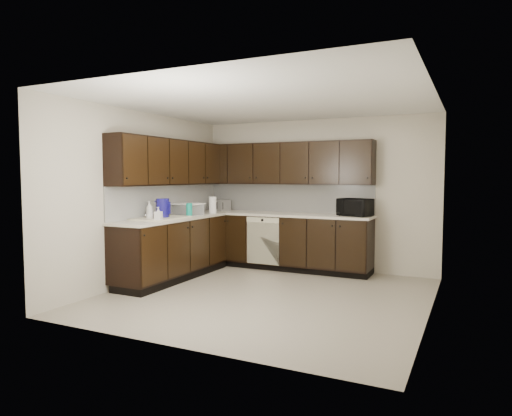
{
  "coord_description": "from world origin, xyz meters",
  "views": [
    {
      "loc": [
        2.42,
        -5.34,
        1.56
      ],
      "look_at": [
        -0.44,
        0.6,
        1.1
      ],
      "focal_mm": 32.0,
      "sensor_mm": 36.0,
      "label": 1
    }
  ],
  "objects_px": {
    "microwave": "(355,207)",
    "blue_pitcher": "(163,208)",
    "toaster_oven": "(220,205)",
    "storage_bin": "(188,209)",
    "sink": "(160,223)"
  },
  "relations": [
    {
      "from": "microwave",
      "to": "blue_pitcher",
      "type": "height_order",
      "value": "blue_pitcher"
    },
    {
      "from": "toaster_oven",
      "to": "storage_bin",
      "type": "relative_size",
      "value": 0.69
    },
    {
      "from": "toaster_oven",
      "to": "microwave",
      "type": "bearing_deg",
      "value": 18.83
    },
    {
      "from": "sink",
      "to": "blue_pitcher",
      "type": "bearing_deg",
      "value": 90.67
    },
    {
      "from": "microwave",
      "to": "blue_pitcher",
      "type": "xyz_separation_m",
      "value": [
        -2.43,
        -1.62,
        0.01
      ]
    },
    {
      "from": "sink",
      "to": "toaster_oven",
      "type": "height_order",
      "value": "sink"
    },
    {
      "from": "storage_bin",
      "to": "blue_pitcher",
      "type": "xyz_separation_m",
      "value": [
        0.04,
        -0.7,
        0.06
      ]
    },
    {
      "from": "storage_bin",
      "to": "toaster_oven",
      "type": "bearing_deg",
      "value": 87.79
    },
    {
      "from": "toaster_oven",
      "to": "blue_pitcher",
      "type": "xyz_separation_m",
      "value": [
        -0.0,
        -1.67,
        0.05
      ]
    },
    {
      "from": "blue_pitcher",
      "to": "sink",
      "type": "bearing_deg",
      "value": -105.11
    },
    {
      "from": "microwave",
      "to": "toaster_oven",
      "type": "xyz_separation_m",
      "value": [
        -2.43,
        0.05,
        -0.04
      ]
    },
    {
      "from": "toaster_oven",
      "to": "sink",
      "type": "bearing_deg",
      "value": -69.95
    },
    {
      "from": "toaster_oven",
      "to": "blue_pitcher",
      "type": "distance_m",
      "value": 1.67
    },
    {
      "from": "toaster_oven",
      "to": "storage_bin",
      "type": "distance_m",
      "value": 0.97
    },
    {
      "from": "sink",
      "to": "blue_pitcher",
      "type": "xyz_separation_m",
      "value": [
        -0.0,
        0.06,
        0.21
      ]
    }
  ]
}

